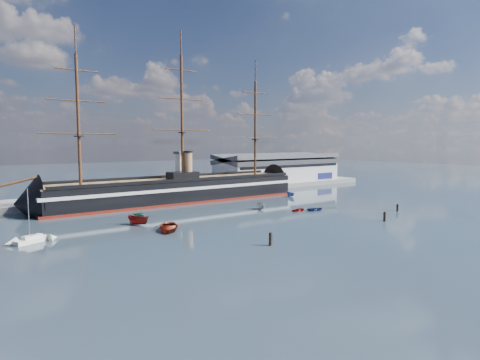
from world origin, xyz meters
TOP-DOWN VIEW (x-y plane):
  - ground at (0.00, 40.00)m, footprint 600.00×600.00m
  - quay at (10.00, 76.00)m, footprint 180.00×18.00m
  - warehouse at (58.00, 80.00)m, footprint 63.00×21.00m
  - quay_tower at (3.00, 73.00)m, footprint 5.00×5.00m
  - warship at (-7.62, 60.00)m, footprint 112.94×17.00m
  - sailboat at (-56.32, 27.14)m, footprint 7.29×4.58m
  - motorboat_a at (-31.89, 31.12)m, footprint 7.72×5.94m
  - motorboat_b at (19.18, 19.42)m, footprint 1.94×3.47m
  - motorboat_c at (7.11, 30.71)m, footprint 6.61×4.47m
  - motorboat_d at (-27.93, 40.52)m, footprint 6.83×5.56m
  - motorboat_e at (14.49, 21.71)m, footprint 1.21×2.83m
  - motorboat_f at (34.63, 46.49)m, footprint 5.68×2.80m
  - motorboat_g at (-28.86, 20.62)m, footprint 6.02×4.42m
  - piling_near_left at (-18.42, -3.48)m, footprint 0.64×0.64m
  - piling_near_right at (21.49, -2.51)m, footprint 0.64×0.64m
  - piling_far_right at (38.58, 4.57)m, footprint 0.64×0.64m

SIDE VIEW (x-z plane):
  - ground at x=0.00m, z-range 0.00..0.00m
  - quay at x=10.00m, z-range -1.00..1.00m
  - motorboat_a at x=-31.89m, z-range -1.47..1.47m
  - motorboat_b at x=19.18m, z-range -0.76..0.76m
  - motorboat_c at x=7.11m, z-range -1.24..1.24m
  - motorboat_d at x=-27.93m, z-range -1.16..1.16m
  - motorboat_e at x=14.49m, z-range -0.65..0.65m
  - motorboat_f at x=34.63m, z-range -1.09..1.09m
  - motorboat_g at x=-28.86m, z-range -1.31..1.31m
  - piling_near_left at x=-18.42m, z-range -1.68..1.68m
  - piling_near_right at x=21.49m, z-range -1.59..1.59m
  - piling_far_right at x=38.58m, z-range -1.36..1.36m
  - sailboat at x=-56.32m, z-range -4.91..6.35m
  - warship at x=-7.62m, z-range -22.93..31.01m
  - warehouse at x=58.00m, z-range 2.18..13.78m
  - quay_tower at x=3.00m, z-range 2.25..17.25m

